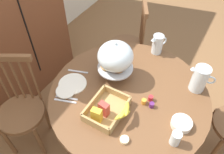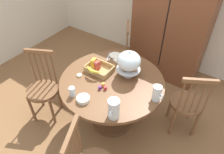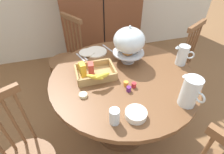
# 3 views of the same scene
# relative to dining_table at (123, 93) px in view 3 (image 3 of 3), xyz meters

# --- Properties ---
(ground_plane) EXTENTS (10.00, 10.00, 0.00)m
(ground_plane) POSITION_rel_dining_table_xyz_m (-0.00, -0.07, -0.53)
(ground_plane) COLOR brown
(dining_table) EXTENTS (1.22, 1.22, 0.74)m
(dining_table) POSITION_rel_dining_table_xyz_m (0.00, 0.00, 0.00)
(dining_table) COLOR brown
(dining_table) RESTS_ON ground_plane
(windsor_chair_by_cabinet) EXTENTS (0.45, 0.45, 0.97)m
(windsor_chair_by_cabinet) POSITION_rel_dining_table_xyz_m (0.81, 0.41, -0.08)
(windsor_chair_by_cabinet) COLOR brown
(windsor_chair_by_cabinet) RESTS_ON ground_plane
(windsor_chair_facing_door) EXTENTS (0.45, 0.45, 0.97)m
(windsor_chair_facing_door) POSITION_rel_dining_table_xyz_m (-0.43, 0.80, -0.08)
(windsor_chair_facing_door) COLOR brown
(windsor_chair_facing_door) RESTS_ON ground_plane
(pastry_stand_with_dome) EXTENTS (0.28, 0.28, 0.34)m
(pastry_stand_with_dome) POSITION_rel_dining_table_xyz_m (0.11, 0.18, 0.41)
(pastry_stand_with_dome) COLOR silver
(pastry_stand_with_dome) RESTS_ON dining_table
(orange_juice_pitcher) EXTENTS (0.12, 0.20, 0.22)m
(orange_juice_pitcher) POSITION_rel_dining_table_xyz_m (0.30, -0.42, 0.31)
(orange_juice_pitcher) COLOR silver
(orange_juice_pitcher) RESTS_ON dining_table
(milk_pitcher) EXTENTS (0.16, 0.11, 0.18)m
(milk_pitcher) POSITION_rel_dining_table_xyz_m (0.55, 0.01, 0.29)
(milk_pitcher) COLOR silver
(milk_pitcher) RESTS_ON dining_table
(cereal_basket) EXTENTS (0.32, 0.30, 0.12)m
(cereal_basket) POSITION_rel_dining_table_xyz_m (-0.24, 0.05, 0.25)
(cereal_basket) COLOR tan
(cereal_basket) RESTS_ON dining_table
(china_plate_large) EXTENTS (0.22, 0.22, 0.01)m
(china_plate_large) POSITION_rel_dining_table_xyz_m (-0.14, 0.42, 0.22)
(china_plate_large) COLOR white
(china_plate_large) RESTS_ON dining_table
(china_plate_small) EXTENTS (0.15, 0.15, 0.01)m
(china_plate_small) POSITION_rel_dining_table_xyz_m (-0.23, 0.42, 0.23)
(china_plate_small) COLOR white
(china_plate_small) RESTS_ON china_plate_large
(cereal_bowl) EXTENTS (0.14, 0.14, 0.04)m
(cereal_bowl) POSITION_rel_dining_table_xyz_m (-0.07, -0.43, 0.23)
(cereal_bowl) COLOR white
(cereal_bowl) RESTS_ON dining_table
(drinking_glass) EXTENTS (0.06, 0.06, 0.11)m
(drinking_glass) POSITION_rel_dining_table_xyz_m (-0.21, -0.43, 0.26)
(drinking_glass) COLOR silver
(drinking_glass) RESTS_ON dining_table
(butter_dish) EXTENTS (0.06, 0.06, 0.02)m
(butter_dish) POSITION_rel_dining_table_xyz_m (-0.36, -0.15, 0.22)
(butter_dish) COLOR beige
(butter_dish) RESTS_ON dining_table
(jam_jar_strawberry) EXTENTS (0.04, 0.04, 0.04)m
(jam_jar_strawberry) POSITION_rel_dining_table_xyz_m (0.02, -0.16, 0.23)
(jam_jar_strawberry) COLOR #B7282D
(jam_jar_strawberry) RESTS_ON dining_table
(jam_jar_apricot) EXTENTS (0.04, 0.04, 0.04)m
(jam_jar_apricot) POSITION_rel_dining_table_xyz_m (-0.03, -0.13, 0.23)
(jam_jar_apricot) COLOR orange
(jam_jar_apricot) RESTS_ON dining_table
(jam_jar_grape) EXTENTS (0.04, 0.04, 0.04)m
(jam_jar_grape) POSITION_rel_dining_table_xyz_m (-0.03, -0.19, 0.23)
(jam_jar_grape) COLOR #5B2366
(jam_jar_grape) RESTS_ON dining_table
(table_knife) EXTENTS (0.07, 0.17, 0.01)m
(table_knife) POSITION_rel_dining_table_xyz_m (-0.28, 0.38, 0.21)
(table_knife) COLOR silver
(table_knife) RESTS_ON dining_table
(dinner_fork) EXTENTS (0.07, 0.17, 0.01)m
(dinner_fork) POSITION_rel_dining_table_xyz_m (-0.30, 0.37, 0.21)
(dinner_fork) COLOR silver
(dinner_fork) RESTS_ON dining_table
(soup_spoon) EXTENTS (0.07, 0.17, 0.01)m
(soup_spoon) POSITION_rel_dining_table_xyz_m (-0.01, 0.47, 0.21)
(soup_spoon) COLOR silver
(soup_spoon) RESTS_ON dining_table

